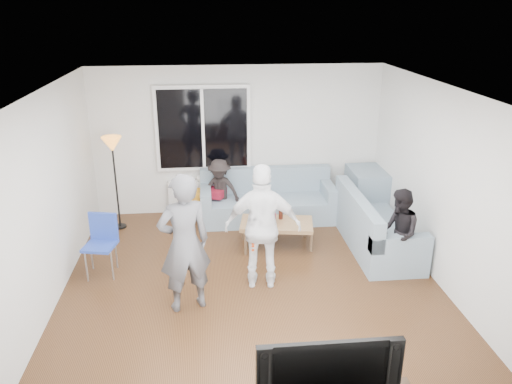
{
  "coord_description": "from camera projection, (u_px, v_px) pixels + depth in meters",
  "views": [
    {
      "loc": [
        -0.54,
        -5.74,
        3.56
      ],
      "look_at": [
        0.1,
        0.6,
        1.15
      ],
      "focal_mm": 35.19,
      "sensor_mm": 36.0,
      "label": 1
    }
  ],
  "objects": [
    {
      "name": "side_chair",
      "position": [
        100.0,
        247.0,
        6.86
      ],
      "size": [
        0.48,
        0.48,
        0.86
      ],
      "primitive_type": null,
      "rotation": [
        0.0,
        0.0,
        -0.22
      ],
      "color": "#2843AD",
      "rests_on": "floor"
    },
    {
      "name": "sofa_corner",
      "position": [
        373.0,
        193.0,
        8.83
      ],
      "size": [
        0.85,
        0.85,
        0.85
      ],
      "primitive_type": "cube",
      "color": "gray",
      "rests_on": "floor"
    },
    {
      "name": "bottle_a",
      "position": [
        258.0,
        215.0,
        7.68
      ],
      "size": [
        0.07,
        0.07,
        0.23
      ],
      "primitive_type": "cylinder",
      "color": "#ED3A0D",
      "rests_on": "coffee_table"
    },
    {
      "name": "potted_plant",
      "position": [
        219.0,
        171.0,
        8.77
      ],
      "size": [
        0.23,
        0.2,
        0.37
      ],
      "primitive_type": "imported",
      "rotation": [
        0.0,
        0.0,
        -0.19
      ],
      "color": "#326B2A",
      "rests_on": "radiator"
    },
    {
      "name": "player_right",
      "position": [
        263.0,
        227.0,
        6.47
      ],
      "size": [
        1.03,
        0.53,
        1.69
      ],
      "primitive_type": "imported",
      "rotation": [
        0.0,
        0.0,
        3.01
      ],
      "color": "white",
      "rests_on": "floor"
    },
    {
      "name": "window_glass",
      "position": [
        203.0,
        129.0,
        8.51
      ],
      "size": [
        1.5,
        0.02,
        1.35
      ],
      "primitive_type": "cube",
      "color": "black",
      "rests_on": "window_frame"
    },
    {
      "name": "television",
      "position": [
        326.0,
        367.0,
        4.08
      ],
      "size": [
        1.17,
        0.15,
        0.67
      ],
      "primitive_type": "imported",
      "color": "black",
      "rests_on": "tv_console"
    },
    {
      "name": "wall_right",
      "position": [
        448.0,
        191.0,
        6.43
      ],
      "size": [
        0.04,
        5.5,
        2.6
      ],
      "primitive_type": "cube",
      "color": "silver",
      "rests_on": "ground"
    },
    {
      "name": "wall_left",
      "position": [
        42.0,
        206.0,
        5.95
      ],
      "size": [
        0.04,
        5.5,
        2.6
      ],
      "primitive_type": "cube",
      "color": "silver",
      "rests_on": "ground"
    },
    {
      "name": "player_left",
      "position": [
        184.0,
        244.0,
        5.96
      ],
      "size": [
        0.74,
        0.6,
        1.75
      ],
      "primitive_type": "imported",
      "rotation": [
        0.0,
        0.0,
        3.46
      ],
      "color": "#4F4F54",
      "rests_on": "floor"
    },
    {
      "name": "spectator_back",
      "position": [
        220.0,
        191.0,
        8.56
      ],
      "size": [
        0.81,
        0.63,
        1.11
      ],
      "primitive_type": "imported",
      "rotation": [
        0.0,
        0.0,
        -0.35
      ],
      "color": "black",
      "rests_on": "floor"
    },
    {
      "name": "wall_front",
      "position": [
        289.0,
        337.0,
        3.61
      ],
      "size": [
        5.0,
        0.04,
        2.6
      ],
      "primitive_type": "cube",
      "color": "silver",
      "rests_on": "ground"
    },
    {
      "name": "radiator",
      "position": [
        206.0,
        197.0,
        8.95
      ],
      "size": [
        1.3,
        0.12,
        0.62
      ],
      "primitive_type": "cube",
      "color": "silver",
      "rests_on": "floor"
    },
    {
      "name": "sofa_back_section",
      "position": [
        267.0,
        196.0,
        8.66
      ],
      "size": [
        2.3,
        0.85,
        0.85
      ],
      "primitive_type": null,
      "color": "gray",
      "rests_on": "floor"
    },
    {
      "name": "bottle_b",
      "position": [
        270.0,
        218.0,
        7.54
      ],
      "size": [
        0.08,
        0.08,
        0.26
      ],
      "primitive_type": "cylinder",
      "color": "#397D16",
      "rests_on": "coffee_table"
    },
    {
      "name": "pitcher",
      "position": [
        270.0,
        219.0,
        7.61
      ],
      "size": [
        0.17,
        0.17,
        0.17
      ],
      "primitive_type": "cylinder",
      "color": "maroon",
      "rests_on": "coffee_table"
    },
    {
      "name": "window_frame",
      "position": [
        203.0,
        128.0,
        8.55
      ],
      "size": [
        1.62,
        0.06,
        1.47
      ],
      "primitive_type": "cube",
      "color": "white",
      "rests_on": "wall_back"
    },
    {
      "name": "cushion_red",
      "position": [
        214.0,
        193.0,
        8.6
      ],
      "size": [
        0.45,
        0.42,
        0.13
      ],
      "primitive_type": "cube",
      "rotation": [
        0.0,
        0.0,
        -0.41
      ],
      "color": "maroon",
      "rests_on": "sofa_back_section"
    },
    {
      "name": "sofa_right_section",
      "position": [
        378.0,
        222.0,
        7.65
      ],
      "size": [
        2.0,
        0.85,
        0.85
      ],
      "primitive_type": null,
      "rotation": [
        0.0,
        0.0,
        1.57
      ],
      "color": "gray",
      "rests_on": "floor"
    },
    {
      "name": "window_mullion",
      "position": [
        203.0,
        129.0,
        8.5
      ],
      "size": [
        0.05,
        0.03,
        1.35
      ],
      "primitive_type": "cube",
      "color": "white",
      "rests_on": "window_frame"
    },
    {
      "name": "ceiling",
      "position": [
        253.0,
        91.0,
        5.72
      ],
      "size": [
        5.0,
        5.5,
        0.04
      ],
      "primitive_type": "cube",
      "color": "white",
      "rests_on": "ground"
    },
    {
      "name": "vase",
      "position": [
        201.0,
        177.0,
        8.78
      ],
      "size": [
        0.2,
        0.2,
        0.16
      ],
      "primitive_type": "imported",
      "rotation": [
        0.0,
        0.0,
        0.28
      ],
      "color": "silver",
      "rests_on": "radiator"
    },
    {
      "name": "spectator_right",
      "position": [
        399.0,
        233.0,
        6.83
      ],
      "size": [
        0.55,
        0.66,
        1.24
      ],
      "primitive_type": "imported",
      "rotation": [
        0.0,
        0.0,
        -1.71
      ],
      "color": "black",
      "rests_on": "floor"
    },
    {
      "name": "wall_back",
      "position": [
        238.0,
        141.0,
        8.77
      ],
      "size": [
        5.0,
        0.04,
        2.6
      ],
      "primitive_type": "cube",
      "color": "silver",
      "rests_on": "ground"
    },
    {
      "name": "floor_lamp",
      "position": [
        116.0,
        184.0,
        8.21
      ],
      "size": [
        0.32,
        0.32,
        1.56
      ],
      "primitive_type": null,
      "color": "orange",
      "rests_on": "floor"
    },
    {
      "name": "bottle_c",
      "position": [
        281.0,
        214.0,
        7.8
      ],
      "size": [
        0.07,
        0.07,
        0.17
      ],
      "primitive_type": "cylinder",
      "color": "black",
      "rests_on": "coffee_table"
    },
    {
      "name": "floor",
      "position": [
        253.0,
        290.0,
        6.66
      ],
      "size": [
        5.0,
        5.5,
        0.04
      ],
      "primitive_type": "cube",
      "color": "#56351C",
      "rests_on": "ground"
    },
    {
      "name": "coffee_table",
      "position": [
        276.0,
        234.0,
        7.77
      ],
      "size": [
        1.18,
        0.77,
        0.4
      ],
      "primitive_type": "cube",
      "rotation": [
        0.0,
        0.0,
        -0.16
      ],
      "color": "#9E784C",
      "rests_on": "floor"
    },
    {
      "name": "cushion_yellow",
      "position": [
        198.0,
        195.0,
        8.5
      ],
      "size": [
        0.39,
        0.33,
        0.14
      ],
      "primitive_type": "cube",
      "rotation": [
        0.0,
        0.0,
        0.03
      ],
      "color": "#BB791B",
      "rests_on": "sofa_back_section"
    }
  ]
}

